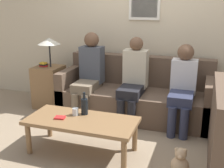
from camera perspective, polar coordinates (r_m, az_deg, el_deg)
name	(u,v)px	position (r m, az deg, el deg)	size (l,w,h in m)	color
ground_plane	(126,128)	(3.91, 2.90, -8.93)	(16.00, 16.00, 0.00)	gray
wall_back	(144,26)	(4.49, 6.59, 11.59)	(9.00, 0.08, 2.60)	beige
couch_main	(136,96)	(4.26, 4.86, -2.42)	(2.23, 0.86, 0.87)	brown
coffee_table	(82,123)	(3.21, -6.17, -7.98)	(1.25, 0.57, 0.41)	olive
side_table_with_lamp	(49,83)	(4.67, -12.66, 0.30)	(0.44, 0.43, 1.13)	olive
wine_bottle	(84,106)	(3.29, -5.63, -4.46)	(0.08, 0.08, 0.27)	black
drinking_glass	(75,112)	(3.29, -7.45, -5.60)	(0.07, 0.07, 0.09)	silver
book_stack	(60,118)	(3.25, -10.53, -6.72)	(0.13, 0.11, 0.02)	red
person_left	(89,71)	(4.25, -4.64, 2.59)	(0.34, 0.64, 1.24)	#756651
person_middle	(133,78)	(4.01, 4.34, 1.32)	(0.34, 0.65, 1.20)	black
person_right	(183,84)	(3.86, 14.17, -0.06)	(0.34, 0.65, 1.13)	#2D334C
teddy_bear	(180,163)	(3.00, 13.64, -15.24)	(0.18, 0.18, 0.29)	tan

